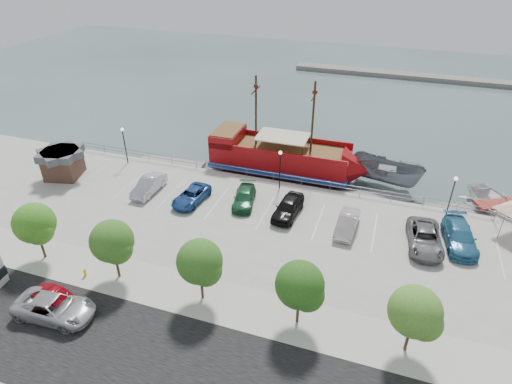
% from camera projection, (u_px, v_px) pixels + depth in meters
% --- Properties ---
extents(ground, '(160.00, 160.00, 0.00)m').
position_uv_depth(ground, '(259.00, 232.00, 39.20)').
color(ground, '#3B4948').
extents(street, '(100.00, 8.00, 0.04)m').
position_uv_depth(street, '(176.00, 370.00, 25.75)').
color(street, black).
rests_on(street, land_slab).
extents(sidewalk, '(100.00, 4.00, 0.05)m').
position_uv_depth(sidewalk, '(216.00, 301.00, 30.59)').
color(sidewalk, beige).
rests_on(sidewalk, land_slab).
extents(seawall_railing, '(50.00, 0.06, 1.00)m').
position_uv_depth(seawall_railing, '(283.00, 178.00, 44.71)').
color(seawall_railing, slate).
rests_on(seawall_railing, land_slab).
extents(far_shore, '(40.00, 3.00, 0.80)m').
position_uv_depth(far_shore, '(401.00, 75.00, 80.71)').
color(far_shore, slate).
rests_on(far_shore, ground).
extents(pirate_ship, '(18.13, 5.25, 11.40)m').
position_uv_depth(pirate_ship, '(292.00, 159.00, 47.61)').
color(pirate_ship, maroon).
rests_on(pirate_ship, ground).
extents(patrol_boat, '(8.40, 5.32, 3.04)m').
position_uv_depth(patrol_boat, '(386.00, 174.00, 45.50)').
color(patrol_boat, slate).
rests_on(patrol_boat, ground).
extents(speedboat, '(7.90, 8.80, 1.50)m').
position_uv_depth(speedboat, '(496.00, 207.00, 41.43)').
color(speedboat, white).
rests_on(speedboat, ground).
extents(dock_west, '(7.96, 2.99, 0.44)m').
position_uv_depth(dock_west, '(171.00, 164.00, 50.35)').
color(dock_west, gray).
rests_on(dock_west, ground).
extents(dock_mid, '(7.79, 4.67, 0.43)m').
position_uv_depth(dock_mid, '(374.00, 197.00, 43.95)').
color(dock_mid, gray).
rests_on(dock_mid, ground).
extents(dock_east, '(7.80, 4.52, 0.43)m').
position_uv_depth(dock_east, '(450.00, 210.00, 41.97)').
color(dock_east, gray).
rests_on(dock_east, ground).
extents(shed, '(4.47, 4.47, 3.04)m').
position_uv_depth(shed, '(62.00, 162.00, 45.40)').
color(shed, '#4E3225').
rests_on(shed, land_slab).
extents(street_van, '(5.78, 2.95, 1.56)m').
position_uv_depth(street_van, '(54.00, 308.00, 29.01)').
color(street_van, '#A4A7A9').
rests_on(street_van, street).
extents(street_sedan, '(4.32, 1.84, 1.39)m').
position_uv_depth(street_sedan, '(57.00, 300.00, 29.69)').
color(street_sedan, maroon).
rests_on(street_sedan, street).
extents(fire_hydrant, '(0.23, 0.23, 0.66)m').
position_uv_depth(fire_hydrant, '(85.00, 272.00, 32.63)').
color(fire_hydrant, '#DEDA04').
rests_on(fire_hydrant, sidewalk).
extents(lamp_post_left, '(0.36, 0.36, 4.28)m').
position_uv_depth(lamp_post_left, '(124.00, 139.00, 47.33)').
color(lamp_post_left, black).
rests_on(lamp_post_left, land_slab).
extents(lamp_post_mid, '(0.36, 0.36, 4.28)m').
position_uv_depth(lamp_post_mid, '(280.00, 163.00, 42.40)').
color(lamp_post_mid, black).
rests_on(lamp_post_mid, land_slab).
extents(lamp_post_right, '(0.36, 0.36, 4.28)m').
position_uv_depth(lamp_post_right, '(453.00, 190.00, 38.03)').
color(lamp_post_right, black).
rests_on(lamp_post_right, land_slab).
extents(tree_b, '(3.30, 3.20, 5.00)m').
position_uv_depth(tree_b, '(36.00, 225.00, 32.88)').
color(tree_b, '#473321').
rests_on(tree_b, sidewalk).
extents(tree_c, '(3.30, 3.20, 5.00)m').
position_uv_depth(tree_c, '(113.00, 243.00, 30.97)').
color(tree_c, '#473321').
rests_on(tree_c, sidewalk).
extents(tree_d, '(3.30, 3.20, 5.00)m').
position_uv_depth(tree_d, '(201.00, 264.00, 29.06)').
color(tree_d, '#473321').
rests_on(tree_d, sidewalk).
extents(tree_e, '(3.30, 3.20, 5.00)m').
position_uv_depth(tree_e, '(302.00, 287.00, 27.14)').
color(tree_e, '#473321').
rests_on(tree_e, sidewalk).
extents(tree_f, '(3.30, 3.20, 5.00)m').
position_uv_depth(tree_f, '(417.00, 314.00, 25.23)').
color(tree_f, '#473321').
rests_on(tree_f, sidewalk).
extents(parked_car_b, '(1.72, 4.73, 1.55)m').
position_uv_depth(parked_car_b, '(149.00, 185.00, 42.96)').
color(parked_car_b, '#ABAEBC').
rests_on(parked_car_b, land_slab).
extents(parked_car_c, '(2.70, 4.99, 1.33)m').
position_uv_depth(parked_car_c, '(191.00, 196.00, 41.47)').
color(parked_car_c, navy).
rests_on(parked_car_c, land_slab).
extents(parked_car_d, '(2.80, 5.01, 1.37)m').
position_uv_depth(parked_car_d, '(244.00, 197.00, 41.19)').
color(parked_car_d, '#1E5532').
rests_on(parked_car_d, land_slab).
extents(parked_car_e, '(2.39, 5.07, 1.68)m').
position_uv_depth(parked_car_e, '(288.00, 207.00, 39.47)').
color(parked_car_e, black).
rests_on(parked_car_e, land_slab).
extents(parked_car_f, '(1.79, 4.61, 1.50)m').
position_uv_depth(parked_car_f, '(347.00, 223.00, 37.44)').
color(parked_car_f, beige).
rests_on(parked_car_f, land_slab).
extents(parked_car_g, '(3.18, 5.93, 1.58)m').
position_uv_depth(parked_car_g, '(425.00, 238.00, 35.54)').
color(parked_car_g, slate).
rests_on(parked_car_g, land_slab).
extents(parked_car_h, '(3.03, 5.91, 1.64)m').
position_uv_depth(parked_car_h, '(460.00, 236.00, 35.72)').
color(parked_car_h, teal).
rests_on(parked_car_h, land_slab).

